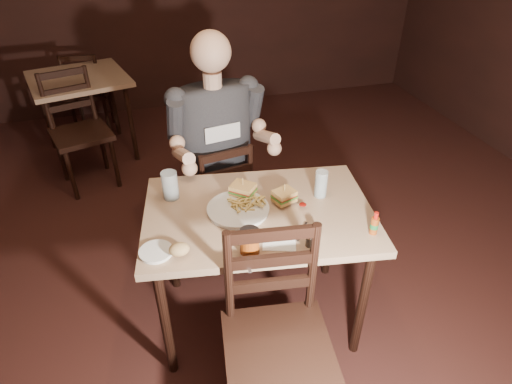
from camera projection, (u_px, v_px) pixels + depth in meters
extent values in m
plane|color=black|center=(238.00, 344.00, 2.38)|extent=(7.00, 7.00, 0.00)
cube|color=tan|center=(259.00, 214.00, 2.13)|extent=(1.22, 0.91, 0.04)
cylinder|color=black|center=(166.00, 323.00, 2.05)|extent=(0.05, 0.05, 0.73)
cylinder|color=black|center=(170.00, 241.00, 2.55)|extent=(0.05, 0.05, 0.73)
cylinder|color=black|center=(362.00, 303.00, 2.15)|extent=(0.05, 0.05, 0.73)
cylinder|color=black|center=(330.00, 228.00, 2.65)|extent=(0.05, 0.05, 0.73)
cube|color=tan|center=(78.00, 79.00, 3.77)|extent=(0.98, 0.98, 0.04)
cylinder|color=black|center=(57.00, 141.00, 3.62)|extent=(0.04, 0.04, 0.73)
cylinder|color=black|center=(46.00, 114.00, 4.08)|extent=(0.04, 0.04, 0.73)
cylinder|color=black|center=(131.00, 124.00, 3.89)|extent=(0.04, 0.04, 0.73)
cylinder|color=black|center=(113.00, 101.00, 4.35)|extent=(0.04, 0.04, 0.73)
cylinder|color=white|center=(238.00, 210.00, 2.11)|extent=(0.34, 0.34, 0.02)
ellipsoid|color=maroon|center=(303.00, 204.00, 2.13)|extent=(0.04, 0.04, 0.01)
cylinder|color=silver|center=(170.00, 185.00, 2.17)|extent=(0.09, 0.09, 0.15)
cylinder|color=silver|center=(321.00, 184.00, 2.19)|extent=(0.07, 0.07, 0.15)
cube|color=white|center=(279.00, 241.00, 1.93)|extent=(0.18, 0.18, 0.00)
cube|color=silver|center=(246.00, 255.00, 1.84)|extent=(0.03, 0.21, 0.00)
cube|color=silver|center=(302.00, 231.00, 1.98)|extent=(0.10, 0.12, 0.00)
cylinder|color=white|center=(156.00, 252.00, 1.86)|extent=(0.16, 0.16, 0.01)
ellipsoid|color=tan|center=(179.00, 249.00, 1.83)|extent=(0.10, 0.09, 0.05)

